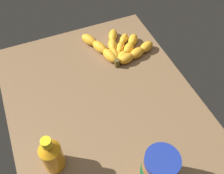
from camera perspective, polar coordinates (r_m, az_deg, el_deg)
name	(u,v)px	position (r cm, az deg, el deg)	size (l,w,h in cm)	color
ground_plane	(102,103)	(90.20, -2.11, -3.50)	(77.25, 62.43, 3.28)	brown
banana_bunch	(118,48)	(103.09, 1.41, 8.46)	(21.82, 26.42, 3.80)	gold
peanut_butter_jar	(159,170)	(71.62, 10.22, -17.32)	(9.57, 9.57, 13.10)	#9E602D
honey_bottle	(51,155)	(74.03, -13.07, -14.18)	(6.00, 6.00, 14.49)	orange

